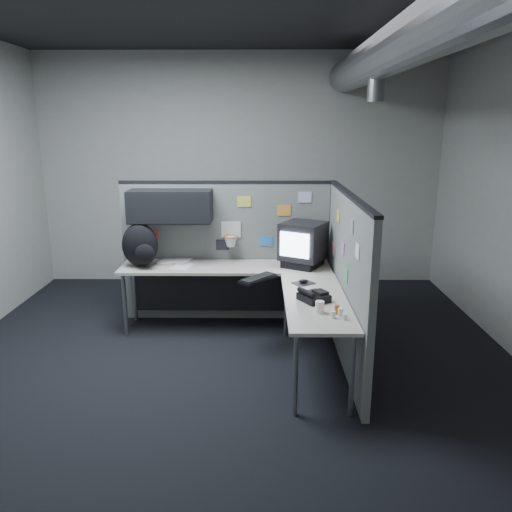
{
  "coord_description": "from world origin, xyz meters",
  "views": [
    {
      "loc": [
        0.28,
        -4.29,
        2.24
      ],
      "look_at": [
        0.24,
        0.35,
        1.01
      ],
      "focal_mm": 35.0,
      "sensor_mm": 36.0,
      "label": 1
    }
  ],
  "objects_px": {
    "desk": "(247,284)",
    "phone": "(313,296)",
    "backpack": "(140,246)",
    "monitor": "(303,244)",
    "keyboard": "(258,279)"
  },
  "relations": [
    {
      "from": "desk",
      "to": "phone",
      "type": "relative_size",
      "value": 7.4
    },
    {
      "from": "desk",
      "to": "backpack",
      "type": "relative_size",
      "value": 4.83
    },
    {
      "from": "desk",
      "to": "backpack",
      "type": "bearing_deg",
      "value": 167.96
    },
    {
      "from": "monitor",
      "to": "keyboard",
      "type": "height_order",
      "value": "monitor"
    },
    {
      "from": "desk",
      "to": "keyboard",
      "type": "xyz_separation_m",
      "value": [
        0.12,
        -0.24,
        0.14
      ]
    },
    {
      "from": "keyboard",
      "to": "monitor",
      "type": "bearing_deg",
      "value": 43.41
    },
    {
      "from": "desk",
      "to": "phone",
      "type": "height_order",
      "value": "phone"
    },
    {
      "from": "monitor",
      "to": "backpack",
      "type": "xyz_separation_m",
      "value": [
        -1.77,
        -0.05,
        -0.02
      ]
    },
    {
      "from": "desk",
      "to": "backpack",
      "type": "distance_m",
      "value": 1.24
    },
    {
      "from": "desk",
      "to": "keyboard",
      "type": "height_order",
      "value": "keyboard"
    },
    {
      "from": "desk",
      "to": "backpack",
      "type": "xyz_separation_m",
      "value": [
        -1.16,
        0.25,
        0.35
      ]
    },
    {
      "from": "desk",
      "to": "phone",
      "type": "distance_m",
      "value": 1.04
    },
    {
      "from": "monitor",
      "to": "keyboard",
      "type": "bearing_deg",
      "value": -148.54
    },
    {
      "from": "phone",
      "to": "backpack",
      "type": "xyz_separation_m",
      "value": [
        -1.77,
        1.08,
        0.19
      ]
    },
    {
      "from": "monitor",
      "to": "backpack",
      "type": "distance_m",
      "value": 1.77
    }
  ]
}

